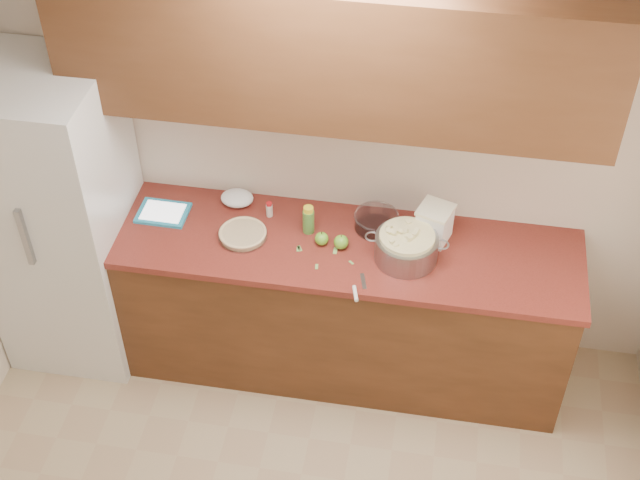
% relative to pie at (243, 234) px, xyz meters
% --- Properties ---
extents(room_shell, '(3.60, 3.60, 3.60)m').
position_rel_pie_xyz_m(room_shell, '(0.44, -1.44, 0.36)').
color(room_shell, tan).
rests_on(room_shell, ground).
extents(counter_run, '(2.64, 0.68, 0.92)m').
position_rel_pie_xyz_m(counter_run, '(0.44, 0.03, -0.48)').
color(counter_run, '#5A3019').
rests_on(counter_run, ground).
extents(upper_cabinets, '(2.60, 0.34, 0.70)m').
position_rel_pie_xyz_m(upper_cabinets, '(0.44, 0.19, 1.01)').
color(upper_cabinets, '#522F19').
rests_on(upper_cabinets, room_shell).
extents(fridge, '(0.70, 0.70, 1.80)m').
position_rel_pie_xyz_m(fridge, '(-1.00, -0.00, -0.04)').
color(fridge, silver).
rests_on(fridge, ground).
extents(pie, '(0.26, 0.26, 0.04)m').
position_rel_pie_xyz_m(pie, '(0.00, 0.00, 0.00)').
color(pie, silver).
rests_on(pie, counter_run).
extents(colander, '(0.42, 0.32, 0.16)m').
position_rel_pie_xyz_m(colander, '(0.85, -0.01, 0.05)').
color(colander, gray).
rests_on(colander, counter_run).
extents(flour_canister, '(0.21, 0.21, 0.20)m').
position_rel_pie_xyz_m(flour_canister, '(0.98, 0.16, 0.08)').
color(flour_canister, white).
rests_on(flour_canister, counter_run).
extents(tablet, '(0.27, 0.21, 0.02)m').
position_rel_pie_xyz_m(tablet, '(-0.46, 0.11, -0.01)').
color(tablet, teal).
rests_on(tablet, counter_run).
extents(paring_knife, '(0.07, 0.20, 0.02)m').
position_rel_pie_xyz_m(paring_knife, '(0.64, -0.30, -0.01)').
color(paring_knife, gray).
rests_on(paring_knife, counter_run).
extents(lemon_bottle, '(0.06, 0.06, 0.16)m').
position_rel_pie_xyz_m(lemon_bottle, '(0.33, 0.10, 0.06)').
color(lemon_bottle, '#4C8C38').
rests_on(lemon_bottle, counter_run).
extents(cinnamon_shaker, '(0.04, 0.04, 0.09)m').
position_rel_pie_xyz_m(cinnamon_shaker, '(0.10, 0.19, 0.02)').
color(cinnamon_shaker, beige).
rests_on(cinnamon_shaker, counter_run).
extents(vanilla_bottle, '(0.04, 0.04, 0.11)m').
position_rel_pie_xyz_m(vanilla_bottle, '(0.31, 0.16, 0.03)').
color(vanilla_bottle, black).
rests_on(vanilla_bottle, counter_run).
extents(mixing_bowl, '(0.24, 0.24, 0.09)m').
position_rel_pie_xyz_m(mixing_bowl, '(0.67, 0.19, 0.03)').
color(mixing_bowl, silver).
rests_on(mixing_bowl, counter_run).
extents(paper_towel, '(0.21, 0.19, 0.07)m').
position_rel_pie_xyz_m(paper_towel, '(-0.09, 0.26, 0.02)').
color(paper_towel, white).
rests_on(paper_towel, counter_run).
extents(apple_left, '(0.07, 0.07, 0.08)m').
position_rel_pie_xyz_m(apple_left, '(0.41, 0.02, 0.01)').
color(apple_left, '#66AC29').
rests_on(apple_left, counter_run).
extents(apple_center, '(0.08, 0.08, 0.09)m').
position_rel_pie_xyz_m(apple_center, '(0.52, 0.01, 0.02)').
color(apple_center, '#66AC29').
rests_on(apple_center, counter_run).
extents(peel_a, '(0.02, 0.04, 0.00)m').
position_rel_pie_xyz_m(peel_a, '(0.42, -0.15, -0.02)').
color(peel_a, '#7BAE54').
rests_on(peel_a, counter_run).
extents(peel_b, '(0.02, 0.05, 0.00)m').
position_rel_pie_xyz_m(peel_b, '(0.49, -0.02, -0.02)').
color(peel_b, '#7BAE54').
rests_on(peel_b, counter_run).
extents(peel_c, '(0.03, 0.03, 0.00)m').
position_rel_pie_xyz_m(peel_c, '(0.58, -0.10, -0.02)').
color(peel_c, '#7BAE54').
rests_on(peel_c, counter_run).
extents(peel_d, '(0.02, 0.04, 0.00)m').
position_rel_pie_xyz_m(peel_d, '(0.30, -0.04, -0.02)').
color(peel_d, '#7BAE54').
rests_on(peel_d, counter_run).
extents(peel_e, '(0.03, 0.04, 0.00)m').
position_rel_pie_xyz_m(peel_e, '(0.31, -0.04, -0.02)').
color(peel_e, '#7BAE54').
rests_on(peel_e, counter_run).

